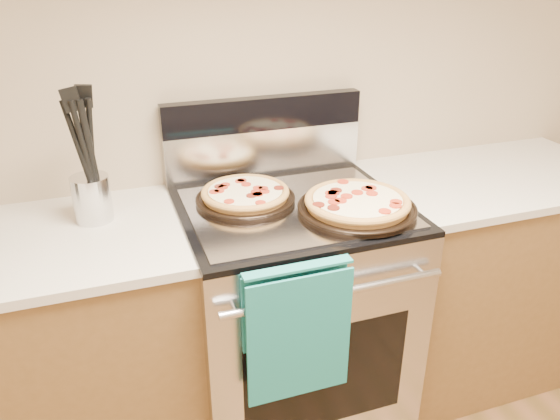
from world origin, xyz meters
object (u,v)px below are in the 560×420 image
object	(u,v)px
pepperoni_pizza_front	(357,204)
utensil_crock	(92,198)
range_body	(291,318)
pepperoni_pizza_back	(245,195)

from	to	relation	value
pepperoni_pizza_front	utensil_crock	distance (m)	0.86
range_body	pepperoni_pizza_back	world-z (taller)	pepperoni_pizza_back
range_body	pepperoni_pizza_back	distance (m)	0.52
pepperoni_pizza_back	utensil_crock	bearing A→B (deg)	173.76
pepperoni_pizza_back	utensil_crock	xyz separation A→B (m)	(-0.49, 0.05, 0.04)
utensil_crock	pepperoni_pizza_front	bearing A→B (deg)	-17.25
pepperoni_pizza_front	utensil_crock	world-z (taller)	utensil_crock
range_body	utensil_crock	xyz separation A→B (m)	(-0.64, 0.12, 0.54)
pepperoni_pizza_back	pepperoni_pizza_front	size ratio (longest dim) A/B	0.87
range_body	utensil_crock	world-z (taller)	utensil_crock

